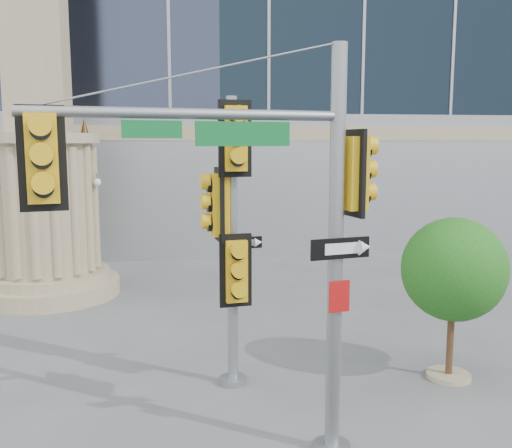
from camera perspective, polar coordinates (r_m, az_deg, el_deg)
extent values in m
plane|color=#545456|center=(10.87, 4.14, -18.20)|extent=(120.00, 120.00, 0.00)
cylinder|color=#9B8B69|center=(19.40, -20.00, -5.98)|extent=(4.40, 4.40, 0.50)
cylinder|color=#9B8B69|center=(19.31, -20.06, -4.83)|extent=(3.80, 3.80, 0.30)
cylinder|color=#9B8B69|center=(18.96, -20.37, 1.52)|extent=(3.00, 3.00, 4.00)
cylinder|color=#9B8B69|center=(18.85, -20.70, 8.02)|extent=(3.50, 3.50, 0.30)
cone|color=#472D14|center=(18.64, -16.79, 9.44)|extent=(0.24, 0.24, 0.50)
cylinder|color=slate|center=(9.72, 7.57, -21.24)|extent=(0.58, 0.58, 0.12)
cylinder|color=slate|center=(8.64, 7.95, -3.29)|extent=(0.23, 0.23, 6.24)
cylinder|color=slate|center=(7.71, -6.54, 10.90)|extent=(4.32, 0.95, 0.15)
cube|color=#0C6629|center=(7.88, -1.25, 9.00)|extent=(1.34, 0.29, 0.33)
cube|color=gold|center=(7.50, -20.61, 6.14)|extent=(0.62, 0.39, 1.30)
cube|color=gold|center=(8.63, 9.83, 5.01)|extent=(0.39, 0.62, 1.30)
cube|color=black|center=(8.49, 8.43, -2.44)|extent=(0.95, 0.21, 0.31)
cube|color=#B71110|center=(8.65, 8.32, -7.18)|extent=(0.33, 0.09, 0.48)
cylinder|color=slate|center=(11.93, -2.30, -15.35)|extent=(0.55, 0.55, 0.14)
cylinder|color=slate|center=(11.11, -2.38, -2.10)|extent=(0.20, 0.20, 5.69)
cube|color=gold|center=(10.69, -2.13, 8.52)|extent=(0.66, 0.39, 1.42)
cube|color=gold|center=(10.95, -3.68, 1.94)|extent=(0.39, 0.66, 1.42)
cube|color=gold|center=(10.97, -2.06, -4.67)|extent=(0.66, 0.39, 1.42)
cube|color=black|center=(11.02, -1.18, -1.88)|extent=(0.70, 0.12, 0.23)
cylinder|color=#9B8B69|center=(12.82, 18.69, -14.14)|extent=(0.90, 0.90, 0.10)
cylinder|color=#382314|center=(12.53, 18.87, -10.55)|extent=(0.14, 0.14, 1.80)
sphere|color=#155313|center=(12.17, 19.17, -4.30)|extent=(2.09, 2.09, 2.09)
sphere|color=#155313|center=(12.66, 20.37, -5.27)|extent=(1.30, 1.30, 1.30)
sphere|color=#155313|center=(11.85, 18.19, -5.82)|extent=(1.10, 1.10, 1.10)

